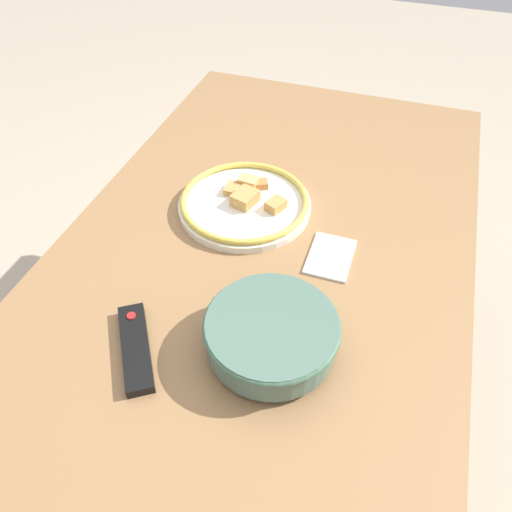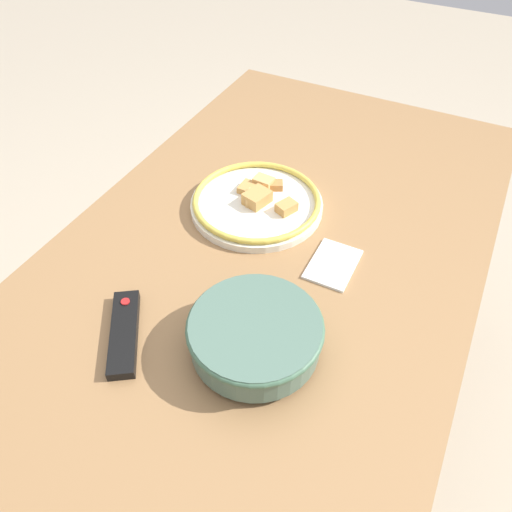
{
  "view_description": "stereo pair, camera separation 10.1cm",
  "coord_description": "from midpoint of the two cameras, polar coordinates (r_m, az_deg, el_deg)",
  "views": [
    {
      "loc": [
        -0.72,
        -0.23,
        1.48
      ],
      "look_at": [
        -0.05,
        -0.01,
        0.76
      ],
      "focal_mm": 35.0,
      "sensor_mm": 36.0,
      "label": 1
    },
    {
      "loc": [
        -0.68,
        -0.33,
        1.48
      ],
      "look_at": [
        -0.05,
        -0.01,
        0.76
      ],
      "focal_mm": 35.0,
      "sensor_mm": 36.0,
      "label": 2
    }
  ],
  "objects": [
    {
      "name": "noodle_bowl",
      "position": [
        0.87,
        -1.57,
        -9.02
      ],
      "size": [
        0.24,
        0.24,
        0.08
      ],
      "color": "#4C6B5B",
      "rests_on": "dining_table"
    },
    {
      "name": "ground_plane",
      "position": [
        1.66,
        -1.48,
        -17.84
      ],
      "size": [
        8.0,
        8.0,
        0.0
      ],
      "primitive_type": "plane",
      "color": "#B7A88E"
    },
    {
      "name": "food_plate",
      "position": [
        1.17,
        -3.74,
        6.01
      ],
      "size": [
        0.31,
        0.31,
        0.05
      ],
      "color": "silver",
      "rests_on": "dining_table"
    },
    {
      "name": "dining_table",
      "position": [
        1.12,
        -2.09,
        -2.54
      ],
      "size": [
        1.57,
        0.88,
        0.72
      ],
      "color": "olive",
      "rests_on": "ground_plane"
    },
    {
      "name": "tv_remote",
      "position": [
        0.94,
        -16.67,
        -10.17
      ],
      "size": [
        0.18,
        0.14,
        0.02
      ],
      "rotation": [
        0.0,
        0.0,
        5.3
      ],
      "color": "black",
      "rests_on": "dining_table"
    },
    {
      "name": "folded_napkin",
      "position": [
        1.06,
        5.83,
        -0.2
      ],
      "size": [
        0.13,
        0.09,
        0.01
      ],
      "color": "white",
      "rests_on": "dining_table"
    }
  ]
}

